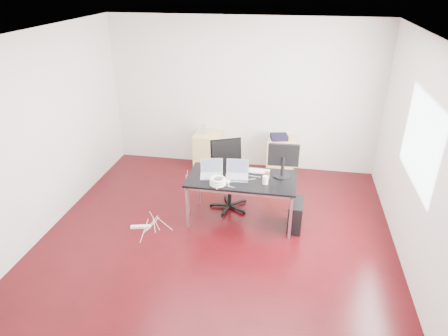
% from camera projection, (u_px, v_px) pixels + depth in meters
% --- Properties ---
extents(room_shell, '(5.00, 5.00, 5.00)m').
position_uv_depth(room_shell, '(219.00, 148.00, 5.16)').
color(room_shell, '#320509').
rests_on(room_shell, ground).
extents(desk, '(1.60, 0.80, 0.73)m').
position_uv_depth(desk, '(242.00, 181.00, 5.90)').
color(desk, black).
rests_on(desk, ground).
extents(office_chair, '(0.63, 0.65, 1.08)m').
position_uv_depth(office_chair, '(228.00, 172.00, 6.32)').
color(office_chair, black).
rests_on(office_chair, ground).
extents(filing_cabinet_left, '(0.50, 0.50, 0.70)m').
position_uv_depth(filing_cabinet_left, '(208.00, 151.00, 7.69)').
color(filing_cabinet_left, tan).
rests_on(filing_cabinet_left, ground).
extents(filing_cabinet_right, '(0.50, 0.50, 0.70)m').
position_uv_depth(filing_cabinet_right, '(281.00, 156.00, 7.47)').
color(filing_cabinet_right, tan).
rests_on(filing_cabinet_right, ground).
extents(pc_tower, '(0.22, 0.46, 0.44)m').
position_uv_depth(pc_tower, '(295.00, 215.00, 5.91)').
color(pc_tower, black).
rests_on(pc_tower, ground).
extents(wastebasket, '(0.26, 0.26, 0.28)m').
position_uv_depth(wastebasket, '(227.00, 162.00, 7.75)').
color(wastebasket, black).
rests_on(wastebasket, ground).
extents(power_strip, '(0.31, 0.13, 0.04)m').
position_uv_depth(power_strip, '(141.00, 227.00, 5.99)').
color(power_strip, white).
rests_on(power_strip, ground).
extents(laptop_left, '(0.38, 0.32, 0.23)m').
position_uv_depth(laptop_left, '(212.00, 172.00, 5.92)').
color(laptop_left, silver).
rests_on(laptop_left, desk).
extents(laptop_right, '(0.35, 0.28, 0.23)m').
position_uv_depth(laptop_right, '(237.00, 173.00, 5.90)').
color(laptop_right, silver).
rests_on(laptop_right, desk).
extents(monitor, '(0.45, 0.26, 0.51)m').
position_uv_depth(monitor, '(283.00, 159.00, 5.80)').
color(monitor, black).
rests_on(monitor, desk).
extents(keyboard, '(0.44, 0.15, 0.02)m').
position_uv_depth(keyboard, '(255.00, 171.00, 6.06)').
color(keyboard, white).
rests_on(keyboard, desk).
extents(cup_white, '(0.08, 0.08, 0.12)m').
position_uv_depth(cup_white, '(265.00, 180.00, 5.68)').
color(cup_white, white).
rests_on(cup_white, desk).
extents(cup_brown, '(0.10, 0.10, 0.10)m').
position_uv_depth(cup_brown, '(267.00, 176.00, 5.83)').
color(cup_brown, brown).
rests_on(cup_brown, desk).
extents(cable_coil, '(0.24, 0.24, 0.11)m').
position_uv_depth(cable_coil, '(218.00, 182.00, 5.66)').
color(cable_coil, white).
rests_on(cable_coil, desk).
extents(power_adapter, '(0.08, 0.08, 0.03)m').
position_uv_depth(power_adapter, '(227.00, 181.00, 5.74)').
color(power_adapter, white).
rests_on(power_adapter, desk).
extents(speaker, '(0.09, 0.08, 0.18)m').
position_uv_depth(speaker, '(203.00, 129.00, 7.50)').
color(speaker, '#9E9E9E').
rests_on(speaker, filing_cabinet_left).
extents(navy_garment, '(0.35, 0.31, 0.09)m').
position_uv_depth(navy_garment, '(279.00, 137.00, 7.28)').
color(navy_garment, black).
rests_on(navy_garment, filing_cabinet_right).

